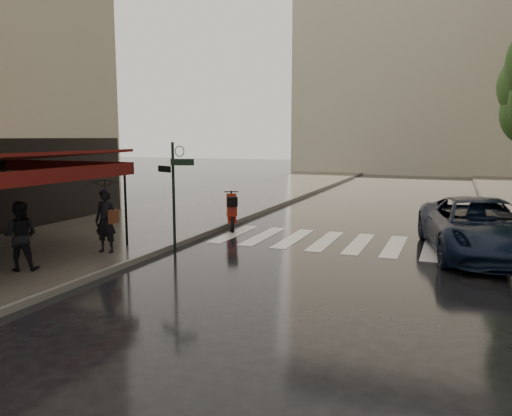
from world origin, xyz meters
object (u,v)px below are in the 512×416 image
Objects in this scene: pedestrian_terrace at (20,236)px; parked_car at (480,228)px; pedestrian_with_umbrella at (105,192)px; scooter at (232,212)px.

parked_car is at bearing -178.22° from pedestrian_terrace.
pedestrian_with_umbrella reaches higher than scooter.
pedestrian_terrace is 0.29× the size of parked_car.
scooter is at bearing 69.69° from pedestrian_with_umbrella.
pedestrian_with_umbrella is 1.52× the size of pedestrian_terrace.
pedestrian_with_umbrella reaches higher than parked_car.
pedestrian_terrace is at bearing -132.52° from scooter.
pedestrian_terrace is 0.92× the size of scooter.
parked_car reaches higher than scooter.
pedestrian_terrace reaches higher than parked_car.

